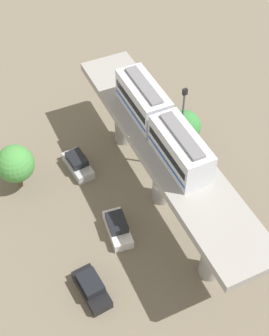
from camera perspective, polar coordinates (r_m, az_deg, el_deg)
ground_plane at (r=46.29m, az=3.31°, el=-3.66°), size 120.00×120.00×0.00m
viaduct at (r=41.87m, az=3.65°, el=1.27°), size 5.20×28.00×7.76m
train at (r=40.02m, az=3.26°, el=5.56°), size 2.64×13.55×3.24m
parked_car_silver at (r=48.51m, az=-6.99°, el=0.50°), size 2.22×4.36×1.76m
parked_car_black at (r=40.24m, az=-5.30°, el=-14.44°), size 2.20×4.35×1.76m
parked_car_white at (r=43.23m, az=-2.10°, el=-7.31°), size 2.27×4.38×1.76m
tree_near_viaduct at (r=48.52m, az=6.12°, el=5.07°), size 3.48×3.48×5.14m
tree_mid_lot at (r=46.14m, az=-14.43°, el=0.50°), size 3.74×3.74×5.20m
signal_post at (r=45.01m, az=5.76°, el=4.98°), size 0.44×0.28×10.36m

